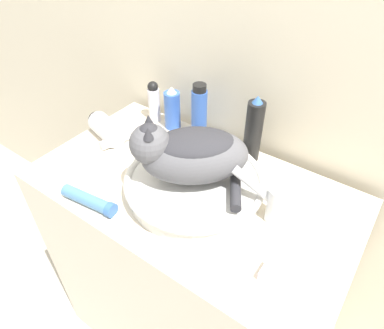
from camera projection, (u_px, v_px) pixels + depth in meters
wall_back at (254, 50)px, 1.00m from camera, size 8.00×0.05×2.40m
vanity_counter at (191, 274)px, 1.28m from camera, size 0.94×0.53×0.90m
sink_basin at (195, 183)px, 0.95m from camera, size 0.39×0.39×0.06m
cat at (189, 152)px, 0.88m from camera, size 0.33×0.31×0.18m
faucet at (270, 200)px, 0.86m from camera, size 0.15×0.05×0.14m
hairspray_can_black at (253, 131)px, 1.03m from camera, size 0.05×0.05×0.22m
deodorant_stick at (154, 101)px, 1.22m from camera, size 0.04×0.04×0.15m
shampoo_bottle_tall at (199, 113)px, 1.12m from camera, size 0.05×0.05×0.20m
spray_bottle_trigger at (172, 109)px, 1.18m from camera, size 0.06×0.06×0.16m
cream_tube at (89, 200)px, 0.92m from camera, size 0.17×0.06×0.04m
hair_dryer at (107, 130)px, 1.15m from camera, size 0.17×0.12×0.07m
soap_bar at (275, 277)px, 0.75m from camera, size 0.06×0.05×0.02m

